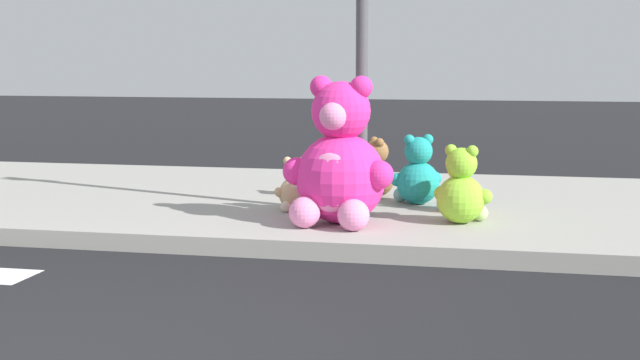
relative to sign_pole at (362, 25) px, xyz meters
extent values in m
cube|color=#9E9B93|center=(-1.00, 0.80, -1.77)|extent=(28.00, 4.40, 0.15)
cylinder|color=#4C4C51|center=(0.00, 0.00, -0.10)|extent=(0.11, 0.11, 3.20)
sphere|color=#F22D93|center=(-0.08, -0.55, -1.31)|extent=(0.77, 0.77, 0.77)
ellipsoid|color=pink|center=(-0.11, -0.82, -1.31)|extent=(0.44, 0.22, 0.50)
sphere|color=#F22D93|center=(-0.08, -0.55, -0.74)|extent=(0.51, 0.51, 0.51)
sphere|color=pink|center=(-0.11, -0.76, -0.77)|extent=(0.23, 0.23, 0.23)
sphere|color=#F22D93|center=(0.09, -0.57, -0.54)|extent=(0.19, 0.19, 0.19)
sphere|color=#F22D93|center=(0.27, -0.69, -1.26)|extent=(0.24, 0.24, 0.24)
sphere|color=pink|center=(0.09, -0.90, -1.57)|extent=(0.26, 0.26, 0.26)
sphere|color=#F22D93|center=(-0.26, -0.53, -0.54)|extent=(0.19, 0.19, 0.19)
sphere|color=#F22D93|center=(-0.46, -0.60, -1.26)|extent=(0.24, 0.24, 0.24)
sphere|color=pink|center=(-0.33, -0.85, -1.57)|extent=(0.26, 0.26, 0.26)
sphere|color=teal|center=(0.46, 0.59, -1.49)|extent=(0.41, 0.41, 0.41)
ellipsoid|color=#7BBFBC|center=(0.39, 0.72, -1.49)|extent=(0.24, 0.18, 0.27)
sphere|color=teal|center=(0.46, 0.59, -1.18)|extent=(0.27, 0.27, 0.27)
sphere|color=#7BBFBC|center=(0.40, 0.69, -1.20)|extent=(0.12, 0.12, 0.12)
sphere|color=teal|center=(0.37, 0.55, -1.07)|extent=(0.10, 0.10, 0.10)
sphere|color=teal|center=(0.26, 0.55, -1.46)|extent=(0.13, 0.13, 0.13)
sphere|color=#7BBFBC|center=(0.27, 0.70, -1.63)|extent=(0.14, 0.14, 0.14)
sphere|color=teal|center=(0.54, 0.63, -1.07)|extent=(0.10, 0.10, 0.10)
sphere|color=teal|center=(0.61, 0.73, -1.46)|extent=(0.13, 0.13, 0.13)
sphere|color=#7BBFBC|center=(0.48, 0.80, -1.63)|extent=(0.14, 0.14, 0.14)
sphere|color=red|center=(-0.53, 0.82, -1.54)|extent=(0.32, 0.32, 0.32)
ellipsoid|color=#DB7B7B|center=(-0.63, 0.76, -1.54)|extent=(0.16, 0.19, 0.21)
sphere|color=red|center=(-0.53, 0.82, -1.30)|extent=(0.21, 0.21, 0.21)
sphere|color=#DB7B7B|center=(-0.61, 0.77, -1.31)|extent=(0.10, 0.10, 0.10)
sphere|color=red|center=(-0.49, 0.76, -1.21)|extent=(0.08, 0.08, 0.08)
sphere|color=red|center=(-0.49, 0.67, -1.51)|extent=(0.10, 0.10, 0.10)
sphere|color=#DB7B7B|center=(-0.60, 0.67, -1.64)|extent=(0.11, 0.11, 0.11)
sphere|color=red|center=(-0.58, 0.88, -1.21)|extent=(0.08, 0.08, 0.08)
sphere|color=red|center=(-0.65, 0.93, -1.51)|extent=(0.10, 0.10, 0.10)
sphere|color=#DB7B7B|center=(-0.70, 0.82, -1.64)|extent=(0.11, 0.11, 0.11)
sphere|color=yellow|center=(0.86, 0.24, -1.54)|extent=(0.31, 0.31, 0.31)
ellipsoid|color=#F0DB80|center=(0.80, 0.33, -1.54)|extent=(0.18, 0.16, 0.20)
sphere|color=yellow|center=(0.86, 0.24, -1.31)|extent=(0.21, 0.21, 0.21)
sphere|color=#F0DB80|center=(0.81, 0.31, -1.32)|extent=(0.09, 0.09, 0.09)
sphere|color=yellow|center=(0.81, 0.20, -1.23)|extent=(0.08, 0.08, 0.08)
sphere|color=yellow|center=(0.72, 0.19, -1.52)|extent=(0.10, 0.10, 0.10)
sphere|color=#F0DB80|center=(0.72, 0.30, -1.64)|extent=(0.11, 0.11, 0.11)
sphere|color=yellow|center=(0.92, 0.28, -1.23)|extent=(0.08, 0.08, 0.08)
sphere|color=yellow|center=(0.96, 0.36, -1.52)|extent=(0.10, 0.10, 0.10)
sphere|color=#F0DB80|center=(0.85, 0.40, -1.64)|extent=(0.11, 0.11, 0.11)
sphere|color=tan|center=(-0.62, 0.01, -1.55)|extent=(0.31, 0.31, 0.31)
ellipsoid|color=beige|center=(-0.60, -0.10, -1.55)|extent=(0.18, 0.11, 0.20)
sphere|color=tan|center=(-0.62, 0.01, -1.32)|extent=(0.20, 0.20, 0.20)
sphere|color=beige|center=(-0.60, -0.07, -1.33)|extent=(0.09, 0.09, 0.09)
sphere|color=tan|center=(-0.55, 0.03, -1.24)|extent=(0.08, 0.08, 0.08)
sphere|color=tan|center=(-0.47, 0.01, -1.52)|extent=(0.10, 0.10, 0.10)
sphere|color=beige|center=(-0.51, -0.09, -1.65)|extent=(0.10, 0.10, 0.10)
sphere|color=tan|center=(-0.69, -0.01, -1.24)|extent=(0.08, 0.08, 0.08)
sphere|color=tan|center=(-0.75, -0.06, -1.52)|extent=(0.10, 0.10, 0.10)
sphere|color=beige|center=(-0.67, -0.14, -1.65)|extent=(0.10, 0.10, 0.10)
sphere|color=#8CD133|center=(0.92, -0.35, -1.49)|extent=(0.41, 0.41, 0.41)
ellipsoid|color=#B8DE87|center=(0.96, -0.21, -1.49)|extent=(0.24, 0.15, 0.27)
sphere|color=#8CD133|center=(0.92, -0.35, -1.18)|extent=(0.27, 0.27, 0.27)
sphere|color=#B8DE87|center=(0.95, -0.24, -1.20)|extent=(0.12, 0.12, 0.12)
sphere|color=#8CD133|center=(0.83, -0.32, -1.07)|extent=(0.10, 0.10, 0.10)
sphere|color=#8CD133|center=(0.75, -0.24, -1.46)|extent=(0.13, 0.13, 0.13)
sphere|color=#B8DE87|center=(0.86, -0.15, -1.63)|extent=(0.14, 0.14, 0.14)
sphere|color=#8CD133|center=(1.01, -0.38, -1.07)|extent=(0.10, 0.10, 0.10)
sphere|color=#8CD133|center=(1.12, -0.36, -1.46)|extent=(0.13, 0.13, 0.13)
sphere|color=#B8DE87|center=(1.08, -0.21, -1.63)|extent=(0.14, 0.14, 0.14)
sphere|color=olive|center=(-0.01, 0.99, -1.51)|extent=(0.37, 0.37, 0.37)
ellipsoid|color=tan|center=(-0.13, 0.93, -1.51)|extent=(0.17, 0.22, 0.24)
sphere|color=olive|center=(-0.01, 0.99, -1.24)|extent=(0.24, 0.24, 0.24)
sphere|color=tan|center=(-0.10, 0.94, -1.25)|extent=(0.11, 0.11, 0.11)
sphere|color=olive|center=(0.03, 0.91, -1.14)|extent=(0.09, 0.09, 0.09)
sphere|color=olive|center=(0.03, 0.81, -1.48)|extent=(0.12, 0.12, 0.12)
sphere|color=tan|center=(-0.10, 0.82, -1.63)|extent=(0.13, 0.13, 0.13)
sphere|color=olive|center=(-0.05, 1.06, -1.14)|extent=(0.09, 0.09, 0.09)
sphere|color=olive|center=(-0.13, 1.12, -1.48)|extent=(0.12, 0.12, 0.12)
sphere|color=tan|center=(-0.20, 1.01, -1.63)|extent=(0.13, 0.13, 0.13)
camera|label=1|loc=(1.38, -8.09, -0.29)|focal=51.09mm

